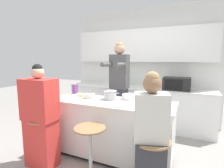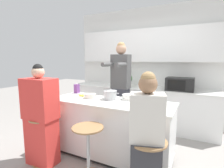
{
  "view_description": "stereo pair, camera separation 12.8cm",
  "coord_description": "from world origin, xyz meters",
  "px_view_note": "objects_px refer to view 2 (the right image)",
  "views": [
    {
      "loc": [
        1.09,
        -2.35,
        1.51
      ],
      "look_at": [
        0.0,
        0.07,
        1.13
      ],
      "focal_mm": 28.0,
      "sensor_mm": 36.0,
      "label": 1
    },
    {
      "loc": [
        1.2,
        -2.3,
        1.51
      ],
      "look_at": [
        0.0,
        0.07,
        1.13
      ],
      "focal_mm": 28.0,
      "sensor_mm": 36.0,
      "label": 2
    }
  ],
  "objects_px": {
    "banana_bunch": "(82,95)",
    "potted_plant": "(127,79)",
    "cooking_pot": "(110,95)",
    "microwave": "(180,84)",
    "bar_stool_center": "(88,149)",
    "coffee_cup_near": "(148,102)",
    "person_wrapped_blanket": "(41,118)",
    "bar_stool_leftmost": "(44,137)",
    "juice_carton": "(77,89)",
    "fruit_bowl": "(90,96)",
    "bar_stool_rightmost": "(147,167)",
    "person_cooking": "(121,91)",
    "kitchen_island": "(110,128)",
    "person_seated_near": "(146,144)"
  },
  "relations": [
    {
      "from": "microwave",
      "to": "potted_plant",
      "type": "height_order",
      "value": "potted_plant"
    },
    {
      "from": "person_wrapped_blanket",
      "to": "kitchen_island",
      "type": "bearing_deg",
      "value": 38.46
    },
    {
      "from": "bar_stool_leftmost",
      "to": "person_seated_near",
      "type": "xyz_separation_m",
      "value": [
        1.52,
        -0.03,
        0.26
      ]
    },
    {
      "from": "person_wrapped_blanket",
      "to": "person_seated_near",
      "type": "xyz_separation_m",
      "value": [
        1.53,
        0.0,
        -0.04
      ]
    },
    {
      "from": "banana_bunch",
      "to": "juice_carton",
      "type": "height_order",
      "value": "juice_carton"
    },
    {
      "from": "person_cooking",
      "to": "potted_plant",
      "type": "height_order",
      "value": "person_cooking"
    },
    {
      "from": "person_cooking",
      "to": "coffee_cup_near",
      "type": "bearing_deg",
      "value": -41.14
    },
    {
      "from": "person_seated_near",
      "to": "banana_bunch",
      "type": "bearing_deg",
      "value": 135.46
    },
    {
      "from": "fruit_bowl",
      "to": "bar_stool_leftmost",
      "type": "bearing_deg",
      "value": -121.52
    },
    {
      "from": "bar_stool_leftmost",
      "to": "juice_carton",
      "type": "relative_size",
      "value": 3.78
    },
    {
      "from": "bar_stool_center",
      "to": "bar_stool_rightmost",
      "type": "bearing_deg",
      "value": -1.55
    },
    {
      "from": "person_cooking",
      "to": "fruit_bowl",
      "type": "distance_m",
      "value": 0.66
    },
    {
      "from": "bar_stool_rightmost",
      "to": "microwave",
      "type": "height_order",
      "value": "microwave"
    },
    {
      "from": "bar_stool_rightmost",
      "to": "person_cooking",
      "type": "distance_m",
      "value": 1.61
    },
    {
      "from": "bar_stool_center",
      "to": "person_seated_near",
      "type": "distance_m",
      "value": 0.8
    },
    {
      "from": "bar_stool_center",
      "to": "coffee_cup_near",
      "type": "bearing_deg",
      "value": 47.32
    },
    {
      "from": "kitchen_island",
      "to": "fruit_bowl",
      "type": "distance_m",
      "value": 0.61
    },
    {
      "from": "fruit_bowl",
      "to": "bar_stool_center",
      "type": "bearing_deg",
      "value": -58.47
    },
    {
      "from": "microwave",
      "to": "potted_plant",
      "type": "relative_size",
      "value": 1.76
    },
    {
      "from": "coffee_cup_near",
      "to": "microwave",
      "type": "xyz_separation_m",
      "value": [
        0.27,
        1.41,
        0.09
      ]
    },
    {
      "from": "microwave",
      "to": "cooking_pot",
      "type": "bearing_deg",
      "value": -122.95
    },
    {
      "from": "juice_carton",
      "to": "bar_stool_rightmost",
      "type": "bearing_deg",
      "value": -28.86
    },
    {
      "from": "bar_stool_leftmost",
      "to": "fruit_bowl",
      "type": "relative_size",
      "value": 3.65
    },
    {
      "from": "coffee_cup_near",
      "to": "bar_stool_center",
      "type": "bearing_deg",
      "value": -132.68
    },
    {
      "from": "bar_stool_leftmost",
      "to": "cooking_pot",
      "type": "xyz_separation_m",
      "value": [
        0.73,
        0.68,
        0.57
      ]
    },
    {
      "from": "person_cooking",
      "to": "kitchen_island",
      "type": "bearing_deg",
      "value": -80.36
    },
    {
      "from": "person_wrapped_blanket",
      "to": "juice_carton",
      "type": "xyz_separation_m",
      "value": [
        -0.06,
        0.9,
        0.28
      ]
    },
    {
      "from": "coffee_cup_near",
      "to": "potted_plant",
      "type": "xyz_separation_m",
      "value": [
        -0.9,
        1.45,
        0.13
      ]
    },
    {
      "from": "potted_plant",
      "to": "juice_carton",
      "type": "bearing_deg",
      "value": -113.28
    },
    {
      "from": "cooking_pot",
      "to": "microwave",
      "type": "relative_size",
      "value": 0.56
    },
    {
      "from": "juice_carton",
      "to": "kitchen_island",
      "type": "bearing_deg",
      "value": -17.85
    },
    {
      "from": "bar_stool_center",
      "to": "microwave",
      "type": "distance_m",
      "value": 2.29
    },
    {
      "from": "banana_bunch",
      "to": "microwave",
      "type": "distance_m",
      "value": 1.98
    },
    {
      "from": "bar_stool_leftmost",
      "to": "bar_stool_rightmost",
      "type": "bearing_deg",
      "value": -0.62
    },
    {
      "from": "banana_bunch",
      "to": "person_wrapped_blanket",
      "type": "bearing_deg",
      "value": -106.21
    },
    {
      "from": "cooking_pot",
      "to": "coffee_cup_near",
      "type": "bearing_deg",
      "value": -4.4
    },
    {
      "from": "person_cooking",
      "to": "person_wrapped_blanket",
      "type": "distance_m",
      "value": 1.45
    },
    {
      "from": "coffee_cup_near",
      "to": "microwave",
      "type": "bearing_deg",
      "value": 79.16
    },
    {
      "from": "bar_stool_center",
      "to": "fruit_bowl",
      "type": "bearing_deg",
      "value": 121.53
    },
    {
      "from": "cooking_pot",
      "to": "juice_carton",
      "type": "bearing_deg",
      "value": 166.64
    },
    {
      "from": "kitchen_island",
      "to": "banana_bunch",
      "type": "bearing_deg",
      "value": 174.04
    },
    {
      "from": "bar_stool_center",
      "to": "potted_plant",
      "type": "xyz_separation_m",
      "value": [
        -0.32,
        2.08,
        0.67
      ]
    },
    {
      "from": "person_wrapped_blanket",
      "to": "potted_plant",
      "type": "relative_size",
      "value": 4.79
    },
    {
      "from": "bar_stool_rightmost",
      "to": "bar_stool_center",
      "type": "bearing_deg",
      "value": 178.45
    },
    {
      "from": "coffee_cup_near",
      "to": "juice_carton",
      "type": "height_order",
      "value": "juice_carton"
    },
    {
      "from": "banana_bunch",
      "to": "potted_plant",
      "type": "xyz_separation_m",
      "value": [
        0.26,
        1.42,
        0.15
      ]
    },
    {
      "from": "bar_stool_leftmost",
      "to": "bar_stool_rightmost",
      "type": "relative_size",
      "value": 1.0
    },
    {
      "from": "bar_stool_center",
      "to": "coffee_cup_near",
      "type": "distance_m",
      "value": 1.01
    },
    {
      "from": "bar_stool_center",
      "to": "cooking_pot",
      "type": "bearing_deg",
      "value": 92.94
    },
    {
      "from": "kitchen_island",
      "to": "person_cooking",
      "type": "distance_m",
      "value": 0.8
    }
  ]
}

